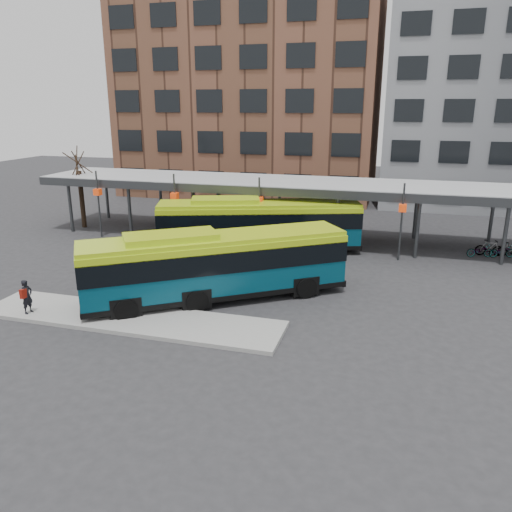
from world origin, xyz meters
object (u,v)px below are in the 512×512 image
at_px(tree, 82,196).
at_px(pedestrian, 27,296).
at_px(bus_front, 215,264).
at_px(bus_rear, 258,224).

relative_size(tree, pedestrian, 3.55).
height_order(bus_front, pedestrian, bus_front).
distance_m(tree, bus_rear, 15.32).
distance_m(tree, pedestrian, 17.78).
relative_size(tree, bus_rear, 0.43).
bearing_deg(tree, bus_front, -36.93).
bearing_deg(bus_rear, tree, 150.94).
xyz_separation_m(bus_front, bus_rear, (-0.27, 8.76, 0.01)).
bearing_deg(bus_rear, bus_front, -106.89).
distance_m(bus_rear, pedestrian, 14.98).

